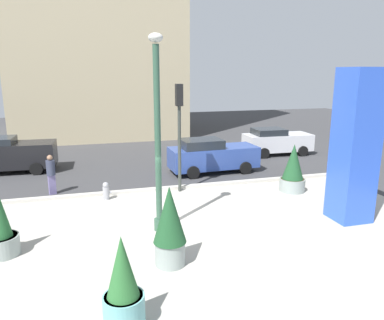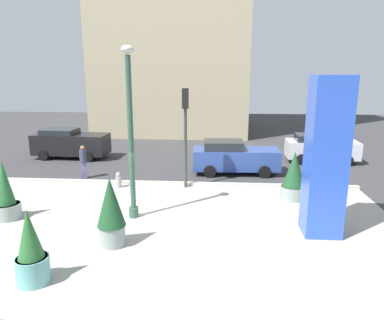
{
  "view_description": "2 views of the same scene",
  "coord_description": "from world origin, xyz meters",
  "px_view_note": "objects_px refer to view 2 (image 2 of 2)",
  "views": [
    {
      "loc": [
        -2.79,
        -12.3,
        5.13
      ],
      "look_at": [
        1.14,
        1.74,
        1.65
      ],
      "focal_mm": 34.78,
      "sensor_mm": 36.0,
      "label": 1
    },
    {
      "loc": [
        2.43,
        -13.73,
        5.39
      ],
      "look_at": [
        1.29,
        1.57,
        1.65
      ],
      "focal_mm": 34.3,
      "sensor_mm": 36.0,
      "label": 2
    }
  ],
  "objects_px": {
    "potted_plant_near_left": "(111,211)",
    "potted_plant_near_right": "(31,252)",
    "potted_plant_mid_plaza": "(6,195)",
    "car_curb_east": "(70,143)",
    "art_pillar_blue": "(326,158)",
    "car_intersection": "(234,157)",
    "car_far_lane": "(320,148)",
    "pedestrian_crossing": "(83,160)",
    "traffic_light_far_side": "(185,122)",
    "potted_plant_curbside": "(294,178)",
    "lamp_post": "(131,138)",
    "fire_hydrant": "(119,180)"
  },
  "relations": [
    {
      "from": "potted_plant_mid_plaza",
      "to": "pedestrian_crossing",
      "type": "relative_size",
      "value": 1.3
    },
    {
      "from": "potted_plant_near_right",
      "to": "car_intersection",
      "type": "relative_size",
      "value": 0.44
    },
    {
      "from": "potted_plant_near_right",
      "to": "car_curb_east",
      "type": "distance_m",
      "value": 14.61
    },
    {
      "from": "potted_plant_near_right",
      "to": "pedestrian_crossing",
      "type": "xyz_separation_m",
      "value": [
        -2.13,
        9.45,
        0.07
      ]
    },
    {
      "from": "potted_plant_mid_plaza",
      "to": "traffic_light_far_side",
      "type": "height_order",
      "value": "traffic_light_far_side"
    },
    {
      "from": "lamp_post",
      "to": "car_far_lane",
      "type": "bearing_deg",
      "value": 45.42
    },
    {
      "from": "car_intersection",
      "to": "car_curb_east",
      "type": "height_order",
      "value": "car_curb_east"
    },
    {
      "from": "lamp_post",
      "to": "potted_plant_curbside",
      "type": "bearing_deg",
      "value": 21.31
    },
    {
      "from": "lamp_post",
      "to": "fire_hydrant",
      "type": "relative_size",
      "value": 8.32
    },
    {
      "from": "potted_plant_mid_plaza",
      "to": "fire_hydrant",
      "type": "distance_m",
      "value": 5.12
    },
    {
      "from": "art_pillar_blue",
      "to": "car_far_lane",
      "type": "xyz_separation_m",
      "value": [
        2.64,
        10.3,
        -1.79
      ]
    },
    {
      "from": "art_pillar_blue",
      "to": "pedestrian_crossing",
      "type": "xyz_separation_m",
      "value": [
        -10.37,
        5.78,
        -1.68
      ]
    },
    {
      "from": "potted_plant_near_right",
      "to": "traffic_light_far_side",
      "type": "height_order",
      "value": "traffic_light_far_side"
    },
    {
      "from": "potted_plant_near_left",
      "to": "car_far_lane",
      "type": "height_order",
      "value": "potted_plant_near_left"
    },
    {
      "from": "car_intersection",
      "to": "pedestrian_crossing",
      "type": "relative_size",
      "value": 2.7
    },
    {
      "from": "potted_plant_curbside",
      "to": "traffic_light_far_side",
      "type": "distance_m",
      "value": 5.38
    },
    {
      "from": "traffic_light_far_side",
      "to": "potted_plant_mid_plaza",
      "type": "bearing_deg",
      "value": -145.77
    },
    {
      "from": "potted_plant_mid_plaza",
      "to": "potted_plant_near_right",
      "type": "bearing_deg",
      "value": -52.86
    },
    {
      "from": "car_curb_east",
      "to": "potted_plant_mid_plaza",
      "type": "bearing_deg",
      "value": -81.05
    },
    {
      "from": "potted_plant_mid_plaza",
      "to": "potted_plant_curbside",
      "type": "height_order",
      "value": "potted_plant_mid_plaza"
    },
    {
      "from": "art_pillar_blue",
      "to": "car_intersection",
      "type": "relative_size",
      "value": 1.14
    },
    {
      "from": "art_pillar_blue",
      "to": "traffic_light_far_side",
      "type": "distance_m",
      "value": 6.87
    },
    {
      "from": "potted_plant_near_right",
      "to": "car_curb_east",
      "type": "xyz_separation_m",
      "value": [
        -4.62,
        13.86,
        0.07
      ]
    },
    {
      "from": "car_far_lane",
      "to": "potted_plant_curbside",
      "type": "bearing_deg",
      "value": -112.8
    },
    {
      "from": "traffic_light_far_side",
      "to": "pedestrian_crossing",
      "type": "height_order",
      "value": "traffic_light_far_side"
    },
    {
      "from": "potted_plant_curbside",
      "to": "potted_plant_near_right",
      "type": "bearing_deg",
      "value": -138.58
    },
    {
      "from": "potted_plant_near_right",
      "to": "fire_hydrant",
      "type": "xyz_separation_m",
      "value": [
        0.05,
        8.07,
        -0.51
      ]
    },
    {
      "from": "lamp_post",
      "to": "car_curb_east",
      "type": "bearing_deg",
      "value": 123.69
    },
    {
      "from": "lamp_post",
      "to": "potted_plant_near_right",
      "type": "relative_size",
      "value": 3.08
    },
    {
      "from": "potted_plant_curbside",
      "to": "fire_hydrant",
      "type": "relative_size",
      "value": 2.81
    },
    {
      "from": "potted_plant_curbside",
      "to": "car_curb_east",
      "type": "height_order",
      "value": "potted_plant_curbside"
    },
    {
      "from": "car_curb_east",
      "to": "potted_plant_near_left",
      "type": "bearing_deg",
      "value": -62.47
    },
    {
      "from": "art_pillar_blue",
      "to": "potted_plant_curbside",
      "type": "height_order",
      "value": "art_pillar_blue"
    },
    {
      "from": "potted_plant_mid_plaza",
      "to": "car_curb_east",
      "type": "relative_size",
      "value": 0.48
    },
    {
      "from": "potted_plant_curbside",
      "to": "fire_hydrant",
      "type": "distance_m",
      "value": 8.0
    },
    {
      "from": "fire_hydrant",
      "to": "art_pillar_blue",
      "type": "bearing_deg",
      "value": -28.28
    },
    {
      "from": "pedestrian_crossing",
      "to": "traffic_light_far_side",
      "type": "bearing_deg",
      "value": -11.82
    },
    {
      "from": "potted_plant_mid_plaza",
      "to": "potted_plant_near_left",
      "type": "xyz_separation_m",
      "value": [
        4.52,
        -1.83,
        0.23
      ]
    },
    {
      "from": "potted_plant_near_right",
      "to": "potted_plant_curbside",
      "type": "bearing_deg",
      "value": 41.42
    },
    {
      "from": "potted_plant_curbside",
      "to": "car_far_lane",
      "type": "relative_size",
      "value": 0.5
    },
    {
      "from": "potted_plant_near_left",
      "to": "potted_plant_near_right",
      "type": "height_order",
      "value": "potted_plant_near_left"
    },
    {
      "from": "car_far_lane",
      "to": "lamp_post",
      "type": "bearing_deg",
      "value": -134.58
    },
    {
      "from": "potted_plant_near_right",
      "to": "car_intersection",
      "type": "bearing_deg",
      "value": 63.09
    },
    {
      "from": "potted_plant_near_left",
      "to": "car_far_lane",
      "type": "distance_m",
      "value": 15.06
    },
    {
      "from": "fire_hydrant",
      "to": "car_curb_east",
      "type": "bearing_deg",
      "value": 128.89
    },
    {
      "from": "car_far_lane",
      "to": "car_intersection",
      "type": "bearing_deg",
      "value": -150.82
    },
    {
      "from": "potted_plant_mid_plaza",
      "to": "pedestrian_crossing",
      "type": "xyz_separation_m",
      "value": [
        0.94,
        5.4,
        0.04
      ]
    },
    {
      "from": "potted_plant_curbside",
      "to": "car_far_lane",
      "type": "height_order",
      "value": "potted_plant_curbside"
    },
    {
      "from": "art_pillar_blue",
      "to": "car_intersection",
      "type": "height_order",
      "value": "art_pillar_blue"
    },
    {
      "from": "art_pillar_blue",
      "to": "potted_plant_near_left",
      "type": "bearing_deg",
      "value": -168.03
    }
  ]
}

